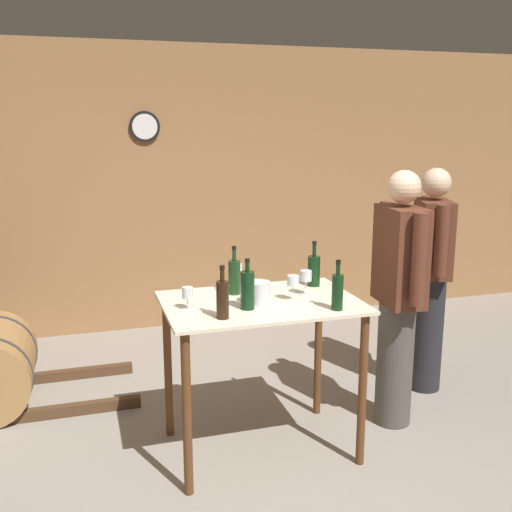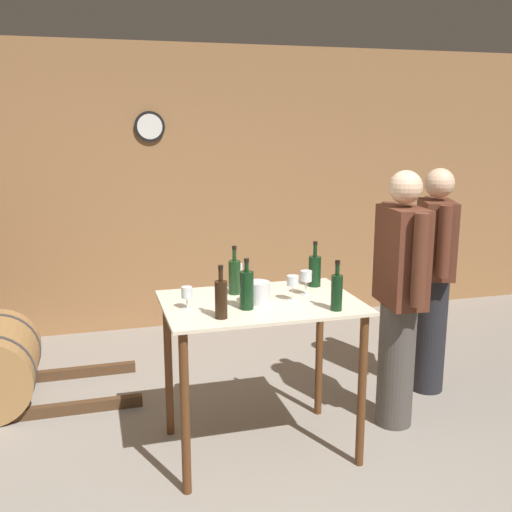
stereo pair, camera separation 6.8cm
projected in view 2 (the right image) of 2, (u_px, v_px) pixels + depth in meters
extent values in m
plane|color=gray|center=(274.00, 497.00, 3.24)|extent=(14.00, 14.00, 0.00)
cube|color=#996B42|center=(182.00, 190.00, 5.76)|extent=(8.40, 0.05, 2.70)
cylinder|color=black|center=(150.00, 127.00, 5.51)|extent=(0.28, 0.03, 0.28)
cylinder|color=white|center=(150.00, 127.00, 5.50)|extent=(0.23, 0.01, 0.23)
cube|color=beige|center=(261.00, 303.00, 3.52)|extent=(1.15, 0.78, 0.02)
cylinder|color=#593319|center=(185.00, 414.00, 3.18)|extent=(0.05, 0.05, 0.94)
cylinder|color=#593319|center=(362.00, 391.00, 3.45)|extent=(0.05, 0.05, 0.94)
cylinder|color=#593319|center=(168.00, 366.00, 3.80)|extent=(0.05, 0.05, 0.94)
cylinder|color=#593319|center=(319.00, 350.00, 4.08)|extent=(0.05, 0.05, 0.94)
cylinder|color=black|center=(221.00, 300.00, 3.19)|extent=(0.07, 0.07, 0.20)
cylinder|color=black|center=(221.00, 273.00, 3.16)|extent=(0.02, 0.02, 0.09)
cylinder|color=black|center=(221.00, 267.00, 3.15)|extent=(0.03, 0.03, 0.02)
cylinder|color=black|center=(247.00, 290.00, 3.35)|extent=(0.08, 0.08, 0.22)
cylinder|color=black|center=(247.00, 265.00, 3.32)|extent=(0.02, 0.02, 0.08)
cylinder|color=black|center=(247.00, 260.00, 3.31)|extent=(0.03, 0.03, 0.02)
cylinder|color=#193819|center=(235.00, 277.00, 3.65)|extent=(0.07, 0.07, 0.21)
cylinder|color=#193819|center=(234.00, 253.00, 3.61)|extent=(0.02, 0.02, 0.09)
cylinder|color=black|center=(234.00, 248.00, 3.60)|extent=(0.03, 0.03, 0.02)
cylinder|color=black|center=(337.00, 293.00, 3.33)|extent=(0.06, 0.06, 0.20)
cylinder|color=black|center=(337.00, 268.00, 3.30)|extent=(0.02, 0.02, 0.08)
cylinder|color=black|center=(338.00, 262.00, 3.29)|extent=(0.03, 0.03, 0.02)
cylinder|color=black|center=(315.00, 271.00, 3.82)|extent=(0.08, 0.08, 0.19)
cylinder|color=black|center=(315.00, 249.00, 3.79)|extent=(0.02, 0.02, 0.10)
cylinder|color=black|center=(315.00, 243.00, 3.78)|extent=(0.03, 0.03, 0.02)
cylinder|color=silver|center=(187.00, 308.00, 3.37)|extent=(0.06, 0.06, 0.00)
cylinder|color=silver|center=(187.00, 303.00, 3.37)|extent=(0.01, 0.01, 0.06)
cylinder|color=silver|center=(187.00, 292.00, 3.35)|extent=(0.06, 0.06, 0.06)
cylinder|color=silver|center=(238.00, 288.00, 3.79)|extent=(0.06, 0.06, 0.00)
cylinder|color=silver|center=(237.00, 281.00, 3.78)|extent=(0.01, 0.01, 0.08)
cylinder|color=silver|center=(237.00, 269.00, 3.76)|extent=(0.07, 0.07, 0.07)
cylinder|color=silver|center=(293.00, 300.00, 3.53)|extent=(0.06, 0.06, 0.00)
cylinder|color=silver|center=(293.00, 293.00, 3.52)|extent=(0.01, 0.01, 0.09)
cylinder|color=silver|center=(293.00, 281.00, 3.51)|extent=(0.07, 0.07, 0.06)
cylinder|color=silver|center=(306.00, 294.00, 3.65)|extent=(0.06, 0.06, 0.00)
cylinder|color=silver|center=(306.00, 288.00, 3.64)|extent=(0.01, 0.01, 0.08)
cylinder|color=silver|center=(306.00, 276.00, 3.63)|extent=(0.07, 0.07, 0.07)
cylinder|color=silver|center=(258.00, 293.00, 3.47)|extent=(0.14, 0.14, 0.13)
cylinder|color=#4C4742|center=(396.00, 365.00, 3.95)|extent=(0.24, 0.24, 0.84)
cube|color=#592D1E|center=(402.00, 256.00, 3.79)|extent=(0.25, 0.42, 0.63)
sphere|color=beige|center=(406.00, 187.00, 3.70)|extent=(0.21, 0.21, 0.21)
cylinder|color=#592D1E|center=(386.00, 244.00, 4.03)|extent=(0.09, 0.09, 0.57)
cylinder|color=#592D1E|center=(420.00, 260.00, 3.55)|extent=(0.09, 0.09, 0.57)
cylinder|color=#232328|center=(429.00, 333.00, 4.46)|extent=(0.24, 0.24, 0.89)
cube|color=#592D1E|center=(436.00, 239.00, 4.31)|extent=(0.34, 0.45, 0.55)
sphere|color=beige|center=(440.00, 183.00, 4.22)|extent=(0.21, 0.21, 0.21)
cylinder|color=#592D1E|center=(429.00, 229.00, 4.54)|extent=(0.09, 0.09, 0.50)
cylinder|color=#592D1E|center=(444.00, 242.00, 4.06)|extent=(0.09, 0.09, 0.50)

